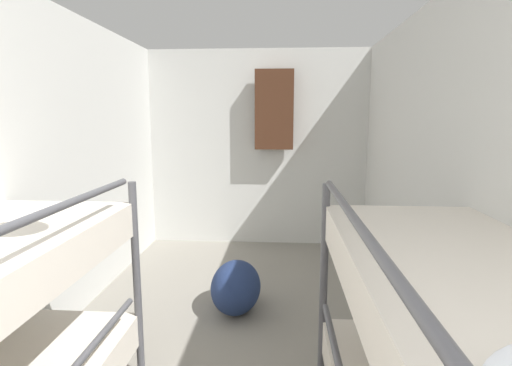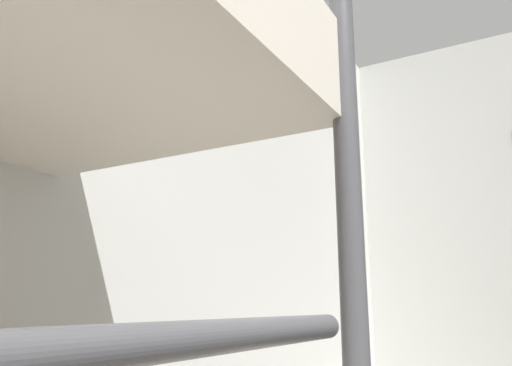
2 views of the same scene
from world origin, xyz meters
The scene contains 5 objects.
wall_left centered at (-1.32, 2.49, 1.16)m, with size 0.06×5.10×2.31m.
wall_right centered at (1.32, 2.49, 1.16)m, with size 0.06×5.10×2.31m.
wall_back centered at (0.00, 5.01, 1.16)m, with size 2.70×0.06×2.31m.
duffel_bag centered at (-0.06, 3.21, 0.20)m, with size 0.39×0.59×0.39m.
hanging_coat centered at (0.20, 4.86, 1.61)m, with size 0.44×0.12×0.90m.
Camera 1 is at (0.29, 0.23, 1.53)m, focal length 28.00 mm.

